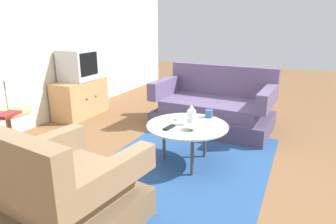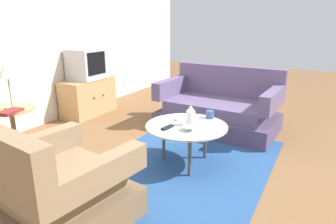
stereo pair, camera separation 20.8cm
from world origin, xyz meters
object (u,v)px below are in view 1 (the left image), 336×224
(tv_stand, at_px, (81,98))
(armchair, at_px, (65,195))
(tv_remote_silver, at_px, (177,118))
(side_table, at_px, (9,128))
(vase, at_px, (191,115))
(bowl, at_px, (191,128))
(coffee_table, at_px, (187,128))
(table_lamp, at_px, (3,74))
(television, at_px, (78,65))
(mug, at_px, (209,114))
(couch, at_px, (214,108))
(tv_remote_dark, at_px, (169,127))
(book, at_px, (8,114))

(tv_stand, bearing_deg, armchair, -142.16)
(armchair, bearing_deg, tv_remote_silver, 89.25)
(side_table, bearing_deg, vase, -62.11)
(tv_stand, relative_size, bowl, 6.20)
(coffee_table, xyz_separation_m, side_table, (-0.87, 1.65, 0.04))
(table_lamp, relative_size, vase, 2.25)
(coffee_table, distance_m, tv_stand, 2.42)
(television, bearing_deg, mug, -103.70)
(tv_remote_silver, bearing_deg, side_table, 113.58)
(television, bearing_deg, armchair, -142.21)
(couch, distance_m, side_table, 2.68)
(tv_remote_dark, bearing_deg, television, 70.56)
(side_table, distance_m, television, 1.92)
(book, bearing_deg, couch, -42.29)
(side_table, bearing_deg, armchair, -113.82)
(armchair, relative_size, table_lamp, 2.11)
(coffee_table, bearing_deg, couch, 3.11)
(side_table, bearing_deg, bowl, -67.20)
(coffee_table, relative_size, bowl, 5.83)
(tv_remote_silver, height_order, book, book)
(tv_stand, relative_size, table_lamp, 1.91)
(coffee_table, relative_size, mug, 6.44)
(table_lamp, relative_size, bowl, 3.25)
(armchair, bearing_deg, side_table, 164.08)
(mug, relative_size, tv_remote_silver, 0.82)
(mug, bearing_deg, book, 128.87)
(vase, relative_size, bowl, 1.45)
(armchair, height_order, tv_remote_silver, armchair)
(coffee_table, relative_size, tv_remote_dark, 5.22)
(television, xyz_separation_m, vase, (-0.90, -2.26, -0.29))
(mug, bearing_deg, tv_stand, 76.32)
(side_table, height_order, television, television)
(tv_remote_silver, distance_m, book, 1.74)
(armchair, distance_m, tv_remote_silver, 1.59)
(bowl, bearing_deg, couch, 6.49)
(couch, height_order, table_lamp, table_lamp)
(couch, distance_m, coffee_table, 1.30)
(tv_stand, bearing_deg, bowl, -114.47)
(armchair, bearing_deg, tv_remote_dark, 84.60)
(coffee_table, bearing_deg, side_table, 117.69)
(armchair, relative_size, side_table, 1.63)
(vase, bearing_deg, table_lamp, 117.73)
(tv_remote_dark, relative_size, tv_remote_silver, 1.01)
(mug, bearing_deg, coffee_table, 159.06)
(armchair, height_order, table_lamp, table_lamp)
(mug, bearing_deg, tv_remote_dark, 153.40)
(coffee_table, relative_size, television, 1.74)
(couch, height_order, television, television)
(tv_remote_dark, bearing_deg, tv_remote_silver, 17.16)
(armchair, distance_m, vase, 1.53)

